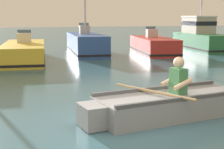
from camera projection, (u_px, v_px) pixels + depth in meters
ground_plane at (127, 133)px, 5.80m from camera, size 120.00×120.00×0.00m
rowboat_with_person at (168, 104)px, 6.74m from camera, size 3.73×1.83×1.19m
moored_boat_yellow at (24, 52)px, 15.21m from camera, size 2.46×5.66×1.37m
moored_boat_blue at (86, 44)px, 18.14m from camera, size 2.09×5.61×4.55m
moored_boat_red at (153, 46)px, 18.36m from camera, size 2.42×5.00×1.44m
moored_boat_green at (200, 37)px, 20.29m from camera, size 2.25×5.32×4.36m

